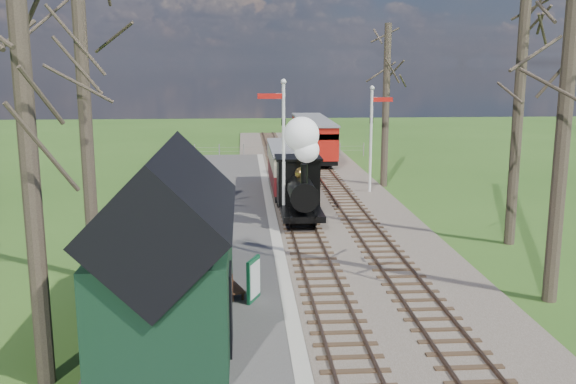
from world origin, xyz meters
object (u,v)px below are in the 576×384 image
station_shed (169,254)px  red_carriage_b (309,133)px  person (218,285)px  locomotive (300,177)px  red_carriage_a (317,142)px  bench (227,281)px  semaphore_near (282,140)px  semaphore_far (372,131)px  coach (290,167)px  sign_board (254,279)px

station_shed → red_carriage_b: 33.93m
person → station_shed: bearing=167.2°
locomotive → red_carriage_a: size_ratio=0.82×
red_carriage_b → bench: (-5.56, -30.51, -1.02)m
locomotive → red_carriage_b: locomotive is taller
station_shed → red_carriage_b: size_ratio=1.12×
station_shed → person: bearing=58.1°
red_carriage_b → locomotive: bearing=-96.9°
semaphore_near → bench: semaphore_near is taller
locomotive → bench: (-2.95, -8.89, -1.51)m
red_carriage_a → red_carriage_b: (0.00, 5.50, 0.00)m
semaphore_far → red_carriage_b: 15.41m
semaphore_near → coach: bearing=82.2°
red_carriage_a → person: 26.60m
semaphore_far → sign_board: semaphore_far is taller
semaphore_near → coach: semaphore_near is taller
semaphore_far → sign_board: size_ratio=4.59×
semaphore_far → locomotive: semaphore_far is taller
station_shed → person: size_ratio=5.07×
sign_board → person: bearing=-159.5°
red_carriage_a → sign_board: red_carriage_a is taller
station_shed → semaphore_far: bearing=64.3°
coach → red_carriage_b: (2.60, 15.56, 0.08)m
semaphore_far → bench: semaphore_far is taller
bench → person: (-0.23, -0.94, 0.22)m
coach → person: size_ratio=5.89×
locomotive → sign_board: (-2.17, -9.44, -1.28)m
station_shed → semaphore_far: semaphore_far is taller
station_shed → bench: bearing=63.7°
sign_board → red_carriage_a: bearing=79.4°
coach → red_carriage_a: size_ratio=1.31×
semaphore_far → sign_board: (-6.56, -15.86, -2.53)m
locomotive → sign_board: size_ratio=3.68×
semaphore_near → locomotive: size_ratio=1.36×
bench → station_shed: bearing=-116.3°
coach → person: 16.22m
sign_board → coach: bearing=82.0°
person → red_carriage_a: bearing=6.6°
locomotive → sign_board: bearing=-103.0°
locomotive → red_carriage_a: 16.34m
red_carriage_b → coach: bearing=-99.5°
semaphore_near → semaphore_far: size_ratio=1.09×
semaphore_far → person: size_ratio=4.60×
semaphore_near → semaphore_far: (5.14, 6.00, -0.27)m
coach → red_carriage_b: 15.77m
red_carriage_a → bench: size_ratio=3.62×
semaphore_far → locomotive: size_ratio=1.25×
red_carriage_b → person: size_ratio=4.50×
locomotive → person: bearing=-108.0°
station_shed → coach: (4.30, 17.65, -0.72)m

